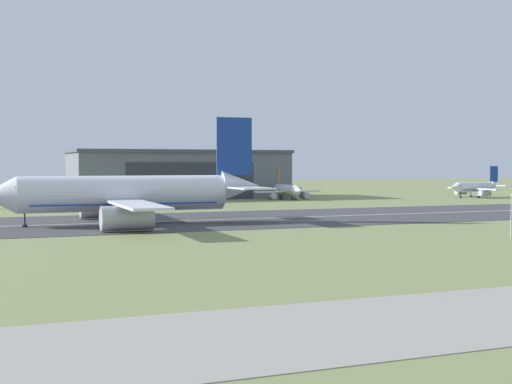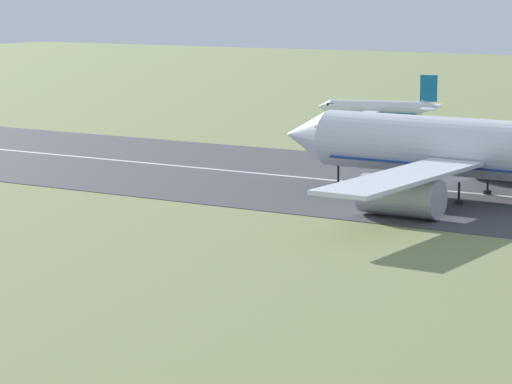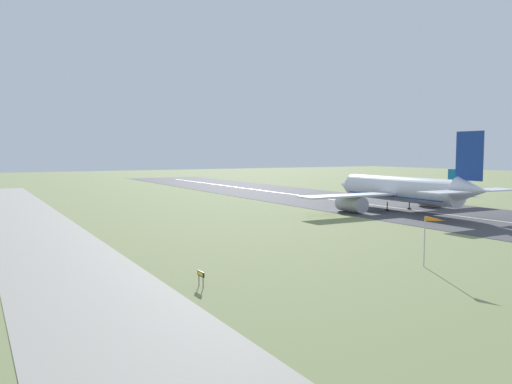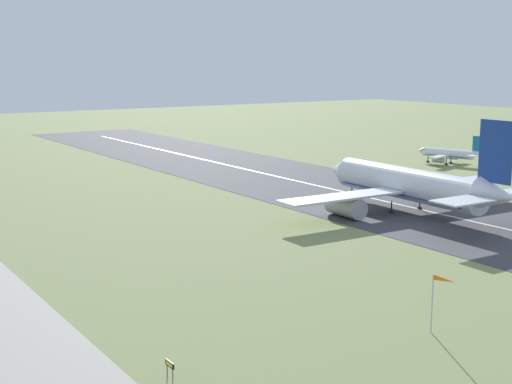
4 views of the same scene
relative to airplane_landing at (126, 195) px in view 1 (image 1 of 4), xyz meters
The scene contains 7 objects.
ground_plane 59.45m from the airplane_landing, 65.63° to the right, with size 652.06×652.06×0.00m, color #7A8451.
runway_strip 25.17m from the airplane_landing, ahead, with size 412.06×40.45×0.06m, color #3D3D42.
runway_centreline 25.16m from the airplane_landing, ahead, with size 370.86×0.70×0.01m, color silver.
hangar_building 91.64m from the airplane_landing, 69.01° to the left, with size 62.56×29.21×14.14m.
airplane_landing is the anchor object (origin of this frame).
airplane_parked_centre 128.75m from the airplane_landing, 25.20° to the left, with size 19.19×20.27×9.41m.
airplane_parked_east 88.47m from the airplane_landing, 47.95° to the left, with size 20.21×18.69×9.23m.
Camera 1 is at (-48.61, -7.88, 10.32)m, focal length 50.00 mm.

